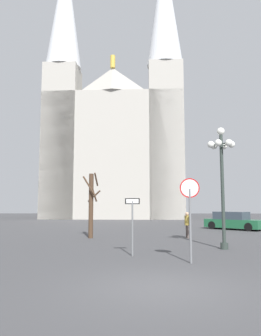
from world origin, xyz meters
TOP-DOWN VIEW (x-y plane):
  - ground_plane at (0.00, 0.00)m, footprint 120.00×120.00m
  - cathedral at (-3.73, 39.09)m, footprint 20.12×13.91m
  - stop_sign at (1.34, 3.34)m, footprint 0.71×0.13m
  - one_way_arrow_sign at (-0.76, 4.84)m, footprint 0.60×0.11m
  - street_lamp at (3.47, 6.86)m, footprint 1.31×1.18m
  - bare_tree at (-3.38, 11.51)m, footprint 1.07×1.09m
  - parked_car_near_green at (7.33, 18.26)m, footprint 4.56×4.36m
  - pedestrian_walking at (2.52, 11.56)m, footprint 0.32×0.32m

SIDE VIEW (x-z plane):
  - ground_plane at x=0.00m, z-range 0.00..0.00m
  - parked_car_near_green at x=7.33m, z-range -0.05..1.39m
  - pedestrian_walking at x=2.52m, z-range 0.16..1.74m
  - one_way_arrow_sign at x=-0.76m, z-range 0.29..2.61m
  - stop_sign at x=1.34m, z-range 0.57..3.59m
  - bare_tree at x=-3.38m, z-range 0.10..4.09m
  - street_lamp at x=3.47m, z-range 1.02..6.76m
  - cathedral at x=-3.73m, z-range -8.02..33.22m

